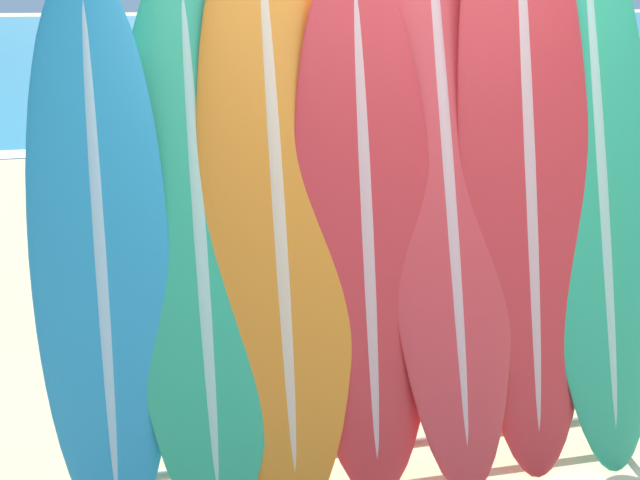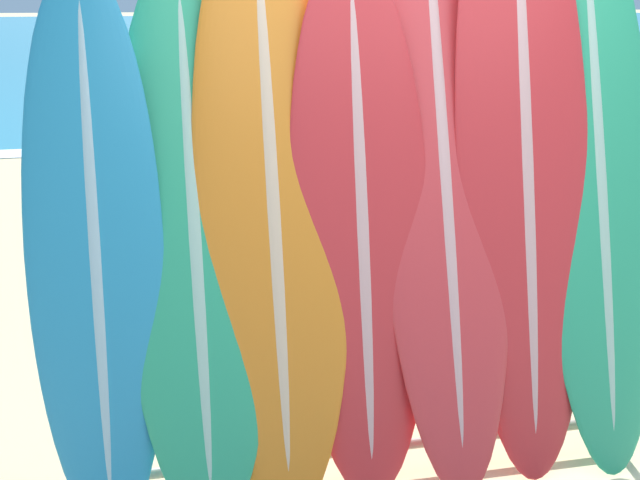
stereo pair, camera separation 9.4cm
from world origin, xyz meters
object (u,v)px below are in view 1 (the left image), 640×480
at_px(surfboard_slot_0, 100,252).
at_px(surfboard_slot_2, 277,208).
at_px(person_mid_beach, 588,121).
at_px(surfboard_slot_5, 526,159).
at_px(person_near_water, 345,147).
at_px(surfboard_slot_1, 199,240).
at_px(surfboard_slot_3, 365,227).
at_px(surfboard_slot_4, 444,161).
at_px(surfboard_slot_6, 597,177).
at_px(surfboard_rack, 369,380).

distance_m(surfboard_slot_0, surfboard_slot_2, 0.67).
bearing_deg(surfboard_slot_0, person_mid_beach, 37.95).
height_order(surfboard_slot_5, person_near_water, surfboard_slot_5).
height_order(surfboard_slot_0, surfboard_slot_1, surfboard_slot_1).
relative_size(surfboard_slot_5, person_near_water, 1.56).
height_order(surfboard_slot_0, surfboard_slot_3, surfboard_slot_3).
bearing_deg(surfboard_slot_4, surfboard_slot_2, -175.68).
bearing_deg(surfboard_slot_0, surfboard_slot_3, 0.49).
relative_size(surfboard_slot_5, person_mid_beach, 1.42).
distance_m(surfboard_slot_5, surfboard_slot_6, 0.34).
xyz_separation_m(surfboard_slot_0, surfboard_slot_3, (1.00, 0.01, 0.03)).
bearing_deg(person_near_water, surfboard_slot_6, 159.75).
distance_m(surfboard_slot_1, surfboard_slot_4, 1.02).
xyz_separation_m(surfboard_slot_1, surfboard_slot_2, (0.30, 0.01, 0.10)).
relative_size(surfboard_slot_4, surfboard_slot_5, 1.00).
bearing_deg(surfboard_slot_4, person_near_water, 82.84).
relative_size(surfboard_rack, person_near_water, 1.43).
relative_size(surfboard_slot_3, surfboard_slot_6, 0.89).
bearing_deg(surfboard_rack, surfboard_slot_1, 174.95).
distance_m(surfboard_slot_2, surfboard_slot_5, 1.04).
bearing_deg(surfboard_slot_5, person_near_water, 90.31).
distance_m(surfboard_slot_6, person_near_water, 2.66).
distance_m(surfboard_slot_1, surfboard_slot_6, 1.67).
bearing_deg(surfboard_slot_4, person_mid_beach, 50.29).
xyz_separation_m(surfboard_slot_3, person_mid_beach, (2.62, 2.82, -0.07)).
bearing_deg(surfboard_slot_0, surfboard_slot_1, 4.81).
bearing_deg(surfboard_slot_1, surfboard_slot_3, -1.96).
bearing_deg(surfboard_slot_3, surfboard_slot_2, 174.33).
bearing_deg(person_mid_beach, surfboard_slot_6, 98.99).
height_order(surfboard_rack, surfboard_slot_5, surfboard_slot_5).
relative_size(surfboard_slot_3, surfboard_slot_5, 0.83).
distance_m(surfboard_slot_2, surfboard_slot_3, 0.35).
xyz_separation_m(surfboard_rack, surfboard_slot_2, (-0.35, 0.07, 0.72)).
bearing_deg(surfboard_slot_6, surfboard_slot_3, -177.28).
height_order(surfboard_slot_3, surfboard_slot_6, surfboard_slot_6).
height_order(surfboard_slot_0, surfboard_slot_4, surfboard_slot_4).
relative_size(surfboard_slot_2, surfboard_slot_4, 0.89).
bearing_deg(surfboard_slot_4, surfboard_rack, -160.23).
xyz_separation_m(surfboard_rack, person_mid_beach, (2.61, 2.86, 0.56)).
xyz_separation_m(surfboard_slot_1, person_mid_beach, (3.26, 2.80, -0.06)).
bearing_deg(surfboard_slot_6, surfboard_rack, -175.24).
xyz_separation_m(surfboard_slot_4, surfboard_slot_5, (0.34, -0.04, -0.00)).
relative_size(surfboard_slot_4, person_mid_beach, 1.42).
xyz_separation_m(surfboard_slot_2, surfboard_slot_3, (0.34, -0.03, -0.09)).
xyz_separation_m(surfboard_slot_2, person_mid_beach, (2.96, 2.79, -0.16)).
bearing_deg(surfboard_slot_2, surfboard_slot_5, 0.79).
bearing_deg(person_near_water, surfboard_rack, 138.43).
bearing_deg(surfboard_slot_3, surfboard_slot_0, -179.51).
distance_m(surfboard_rack, surfboard_slot_1, 0.90).
xyz_separation_m(surfboard_slot_0, surfboard_slot_4, (1.36, 0.10, 0.25)).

